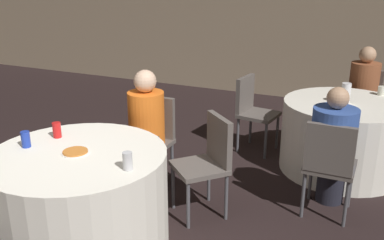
{
  "coord_description": "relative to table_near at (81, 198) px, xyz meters",
  "views": [
    {
      "loc": [
        1.94,
        -2.19,
        1.97
      ],
      "look_at": [
        0.57,
        0.79,
        0.83
      ],
      "focal_mm": 40.0,
      "sensor_mm": 36.0,
      "label": 1
    }
  ],
  "objects": [
    {
      "name": "table_far",
      "position": [
        1.65,
        2.13,
        0.0
      ],
      "size": [
        1.24,
        1.24,
        0.73
      ],
      "color": "white",
      "rests_on": "ground_plane"
    },
    {
      "name": "chair_far_north",
      "position": [
        1.75,
        3.16,
        0.16
      ],
      "size": [
        0.44,
        0.44,
        0.86
      ],
      "rotation": [
        0.0,
        0.0,
        -3.25
      ],
      "color": "#59514C",
      "rests_on": "ground_plane"
    },
    {
      "name": "person_floral_shirt",
      "position": [
        1.74,
        3.0,
        0.22
      ],
      "size": [
        0.35,
        0.51,
        1.16
      ],
      "rotation": [
        0.0,
        0.0,
        -3.25
      ],
      "color": "#4C4238",
      "rests_on": "ground_plane"
    },
    {
      "name": "person_blue_shirt",
      "position": [
        1.64,
        1.26,
        0.21
      ],
      "size": [
        0.36,
        0.52,
        1.11
      ],
      "rotation": [
        0.0,
        0.0,
        -0.01
      ],
      "color": "black",
      "rests_on": "ground_plane"
    },
    {
      "name": "wall_back",
      "position": [
        0.0,
        4.64,
        1.04
      ],
      "size": [
        16.0,
        0.06,
        2.8
      ],
      "color": "gray",
      "rests_on": "ground_plane"
    },
    {
      "name": "cup_far",
      "position": [
        1.95,
        2.58,
        0.41
      ],
      "size": [
        0.08,
        0.08,
        0.09
      ],
      "color": "silver",
      "rests_on": "table_far"
    },
    {
      "name": "chair_near_northeast",
      "position": [
        0.72,
        0.78,
        0.16
      ],
      "size": [
        0.57,
        0.57,
        0.86
      ],
      "rotation": [
        0.0,
        0.0,
        -3.88
      ],
      "color": "#59514C",
      "rests_on": "ground_plane"
    },
    {
      "name": "soda_can_red",
      "position": [
        -0.34,
        0.19,
        0.43
      ],
      "size": [
        0.07,
        0.07,
        0.12
      ],
      "color": "red",
      "rests_on": "table_near"
    },
    {
      "name": "chair_far_west",
      "position": [
        0.63,
        2.27,
        0.16
      ],
      "size": [
        0.45,
        0.45,
        0.86
      ],
      "rotation": [
        0.0,
        0.0,
        -1.71
      ],
      "color": "#59514C",
      "rests_on": "ground_plane"
    },
    {
      "name": "bottle_far",
      "position": [
        1.63,
        2.09,
        0.47
      ],
      "size": [
        0.09,
        0.09,
        0.21
      ],
      "color": "white",
      "rests_on": "table_far"
    },
    {
      "name": "soda_can_blue",
      "position": [
        -0.41,
        -0.06,
        0.43
      ],
      "size": [
        0.07,
        0.07,
        0.12
      ],
      "color": "#1E38A5",
      "rests_on": "table_near"
    },
    {
      "name": "soda_can_silver",
      "position": [
        0.49,
        -0.07,
        0.43
      ],
      "size": [
        0.07,
        0.07,
        0.12
      ],
      "color": "silver",
      "rests_on": "table_near"
    },
    {
      "name": "chair_near_north",
      "position": [
        0.01,
        1.06,
        0.16
      ],
      "size": [
        0.41,
        0.41,
        0.86
      ],
      "rotation": [
        0.0,
        0.0,
        -3.15
      ],
      "color": "#59514C",
      "rests_on": "ground_plane"
    },
    {
      "name": "person_orange_shirt",
      "position": [
        0.01,
        0.9,
        0.22
      ],
      "size": [
        0.33,
        0.51,
        1.15
      ],
      "rotation": [
        0.0,
        0.0,
        -3.15
      ],
      "color": "#33384C",
      "rests_on": "ground_plane"
    },
    {
      "name": "table_near",
      "position": [
        0.0,
        0.0,
        0.0
      ],
      "size": [
        1.3,
        1.3,
        0.73
      ],
      "color": "white",
      "rests_on": "ground_plane"
    },
    {
      "name": "pizza_plate_near",
      "position": [
        -0.01,
        -0.0,
        0.37
      ],
      "size": [
        0.2,
        0.2,
        0.02
      ],
      "color": "white",
      "rests_on": "table_near"
    },
    {
      "name": "chair_far_south",
      "position": [
        1.64,
        1.11,
        0.16
      ],
      "size": [
        0.4,
        0.41,
        0.86
      ],
      "rotation": [
        0.0,
        0.0,
        -0.01
      ],
      "color": "#59514C",
      "rests_on": "ground_plane"
    }
  ]
}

